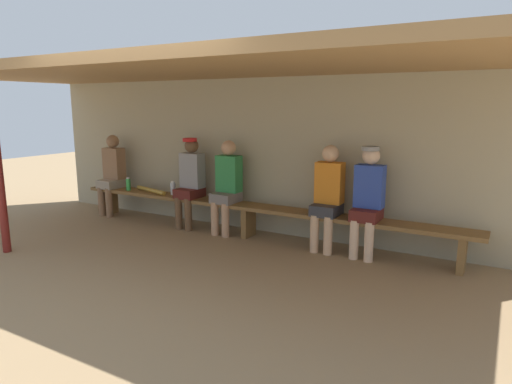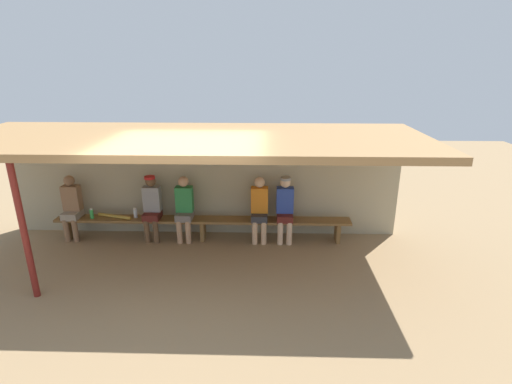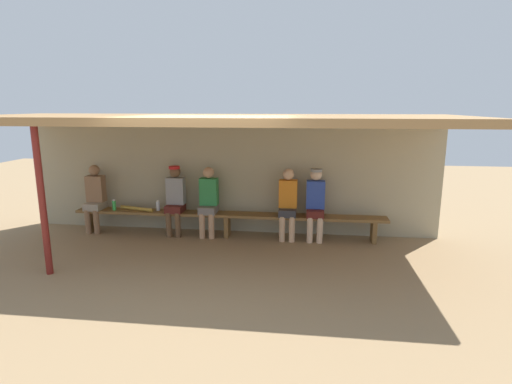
{
  "view_description": "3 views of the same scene",
  "coord_description": "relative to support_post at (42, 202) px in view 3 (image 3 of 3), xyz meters",
  "views": [
    {
      "loc": [
        3.13,
        -3.69,
        1.82
      ],
      "look_at": [
        0.33,
        1.19,
        0.73
      ],
      "focal_mm": 31.51,
      "sensor_mm": 36.0,
      "label": 1
    },
    {
      "loc": [
        1.3,
        -5.73,
        3.55
      ],
      "look_at": [
        1.09,
        1.39,
        1.1
      ],
      "focal_mm": 27.36,
      "sensor_mm": 36.0,
      "label": 2
    },
    {
      "loc": [
        1.49,
        -5.85,
        2.47
      ],
      "look_at": [
        0.58,
        1.38,
        0.93
      ],
      "focal_mm": 28.54,
      "sensor_mm": 36.0,
      "label": 3
    }
  ],
  "objects": [
    {
      "name": "dugout_roof",
      "position": [
        2.3,
        1.25,
        1.16
      ],
      "size": [
        8.0,
        2.8,
        0.12
      ],
      "primitive_type": "cube",
      "color": "#9E7547",
      "rests_on": "back_wall"
    },
    {
      "name": "player_shirtless_tan",
      "position": [
        1.95,
        2.1,
        -0.37
      ],
      "size": [
        0.34,
        0.42,
        1.34
      ],
      "color": "slate",
      "rests_on": "ground"
    },
    {
      "name": "player_in_white",
      "position": [
        -0.36,
        2.1,
        -0.37
      ],
      "size": [
        0.34,
        0.42,
        1.34
      ],
      "color": "gray",
      "rests_on": "ground"
    },
    {
      "name": "ground_plane",
      "position": [
        2.3,
        0.55,
        -1.1
      ],
      "size": [
        24.0,
        24.0,
        0.0
      ],
      "primitive_type": "plane",
      "color": "#937754"
    },
    {
      "name": "player_middle",
      "position": [
        3.46,
        2.1,
        -0.37
      ],
      "size": [
        0.34,
        0.42,
        1.34
      ],
      "color": "#333338",
      "rests_on": "ground"
    },
    {
      "name": "player_leftmost",
      "position": [
        3.97,
        2.1,
        -0.35
      ],
      "size": [
        0.34,
        0.42,
        1.34
      ],
      "color": "#591E19",
      "rests_on": "ground"
    },
    {
      "name": "back_wall",
      "position": [
        2.3,
        2.55,
        0.0
      ],
      "size": [
        8.0,
        0.2,
        2.2
      ],
      "primitive_type": "cube",
      "color": "tan",
      "rests_on": "ground"
    },
    {
      "name": "support_post",
      "position": [
        0.0,
        0.0,
        0.0
      ],
      "size": [
        0.1,
        0.1,
        2.2
      ],
      "primitive_type": "cylinder",
      "color": "maroon",
      "rests_on": "ground"
    },
    {
      "name": "water_bottle_orange",
      "position": [
        0.92,
        2.13,
        -0.54
      ],
      "size": [
        0.08,
        0.08,
        0.21
      ],
      "color": "silver",
      "rests_on": "bench"
    },
    {
      "name": "player_rightmost",
      "position": [
        1.29,
        2.1,
        -0.35
      ],
      "size": [
        0.34,
        0.42,
        1.34
      ],
      "color": "#591E19",
      "rests_on": "ground"
    },
    {
      "name": "water_bottle_blue",
      "position": [
        0.06,
        2.05,
        -0.54
      ],
      "size": [
        0.07,
        0.07,
        0.21
      ],
      "color": "green",
      "rests_on": "bench"
    },
    {
      "name": "bench",
      "position": [
        2.3,
        2.1,
        -0.71
      ],
      "size": [
        6.0,
        0.36,
        0.46
      ],
      "color": "brown",
      "rests_on": "ground"
    },
    {
      "name": "baseball_bat",
      "position": [
        0.49,
        2.1,
        -0.61
      ],
      "size": [
        0.75,
        0.27,
        0.07
      ],
      "primitive_type": "cylinder",
      "rotation": [
        0.0,
        1.57,
        -0.28
      ],
      "color": "#B28C33",
      "rests_on": "bench"
    }
  ]
}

